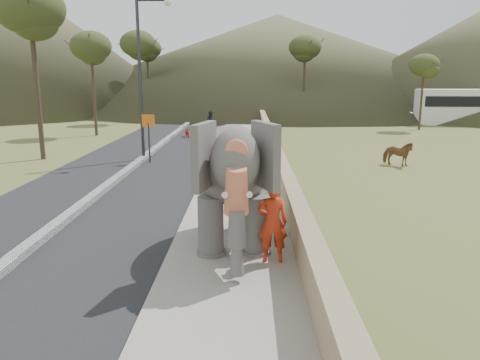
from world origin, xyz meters
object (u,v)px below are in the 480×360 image
lamppost (146,63)px  cow (397,154)px  elephant_and_man (233,181)px  motorcyclist (200,127)px

lamppost → cow: (12.24, -1.47, -4.28)m
elephant_and_man → motorcyclist: size_ratio=1.68×
cow → motorcyclist: (-10.58, 10.52, 0.15)m
elephant_and_man → lamppost: bearing=110.8°
lamppost → motorcyclist: 10.08m
elephant_and_man → motorcyclist: bearing=98.1°
elephant_and_man → motorcyclist: (-3.05, 21.47, -0.94)m
cow → motorcyclist: size_ratio=0.54×
lamppost → cow: 13.05m
lamppost → cow: lamppost is taller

